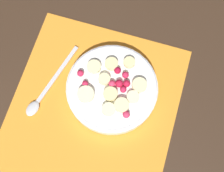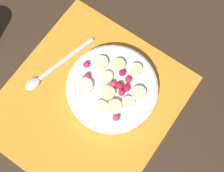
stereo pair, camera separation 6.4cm
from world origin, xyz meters
The scene contains 4 objects.
ground_plane centered at (0.00, 0.00, 0.00)m, with size 3.00×3.00×0.00m, color #382619.
placemat centered at (0.00, 0.00, 0.00)m, with size 0.41×0.37×0.01m.
fruit_bowl centered at (-0.05, 0.03, 0.03)m, with size 0.21×0.21×0.05m.
spoon centered at (0.00, -0.12, 0.01)m, with size 0.20×0.07×0.01m.
Camera 2 is at (0.11, 0.14, 0.70)m, focal length 50.00 mm.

